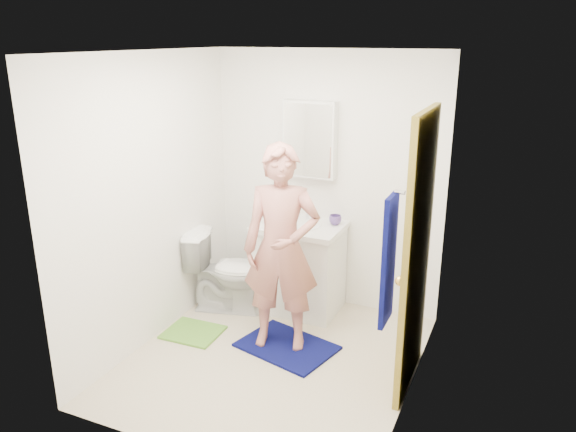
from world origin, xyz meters
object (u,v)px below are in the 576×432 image
(towel, at_px, (389,260))
(toothbrush_cup, at_px, (335,220))
(man, at_px, (281,249))
(medicine_cabinet, at_px, (310,139))
(toilet, at_px, (229,271))
(soap_dispenser, at_px, (270,213))
(vanity_cabinet, at_px, (299,269))

(towel, relative_size, toothbrush_cup, 7.08)
(toothbrush_cup, relative_size, man, 0.07)
(medicine_cabinet, distance_m, man, 1.17)
(toilet, bearing_deg, toothbrush_cup, -80.72)
(medicine_cabinet, relative_size, toilet, 0.90)
(toilet, bearing_deg, soap_dispenser, -74.30)
(towel, bearing_deg, man, 142.91)
(toilet, relative_size, toothbrush_cup, 6.87)
(medicine_cabinet, distance_m, toilet, 1.45)
(towel, relative_size, man, 0.47)
(soap_dispenser, bearing_deg, towel, -44.30)
(medicine_cabinet, height_order, man, medicine_cabinet)
(towel, xyz_separation_m, toilet, (-1.79, 1.20, -0.86))
(toothbrush_cup, bearing_deg, toilet, -155.99)
(toothbrush_cup, bearing_deg, medicine_cabinet, 161.29)
(vanity_cabinet, bearing_deg, toilet, -155.18)
(man, bearing_deg, towel, -52.35)
(man, bearing_deg, toothbrush_cup, 62.77)
(vanity_cabinet, bearing_deg, medicine_cabinet, 90.00)
(vanity_cabinet, height_order, toilet, vanity_cabinet)
(towel, distance_m, man, 1.37)
(soap_dispenser, distance_m, toothbrush_cup, 0.60)
(toilet, bearing_deg, medicine_cabinet, -64.94)
(vanity_cabinet, xyz_separation_m, soap_dispenser, (-0.26, -0.08, 0.55))
(medicine_cabinet, relative_size, man, 0.41)
(toothbrush_cup, bearing_deg, man, -101.97)
(toilet, bearing_deg, vanity_cabinet, -79.91)
(toothbrush_cup, xyz_separation_m, man, (-0.17, -0.81, -0.02))
(soap_dispenser, bearing_deg, medicine_cabinet, 49.15)
(toilet, xyz_separation_m, soap_dispenser, (0.35, 0.20, 0.56))
(toilet, xyz_separation_m, toothbrush_cup, (0.91, 0.40, 0.51))
(toothbrush_cup, bearing_deg, vanity_cabinet, -157.64)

